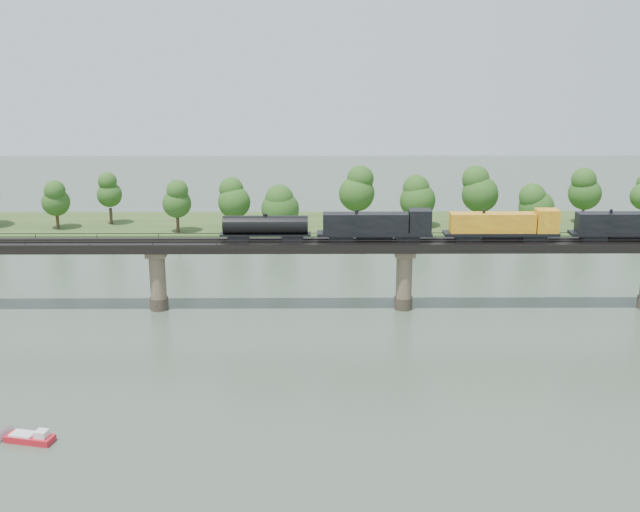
{
  "coord_description": "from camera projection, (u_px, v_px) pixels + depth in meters",
  "views": [
    {
      "loc": [
        -14.56,
        -94.3,
        43.65
      ],
      "look_at": [
        -13.68,
        30.0,
        9.0
      ],
      "focal_mm": 45.0,
      "sensor_mm": 36.0,
      "label": 1
    }
  ],
  "objects": [
    {
      "name": "motorboat",
      "position": [
        31.0,
        437.0,
        88.58
      ],
      "size": [
        5.66,
        3.08,
        1.5
      ],
      "rotation": [
        0.0,
        0.0,
        -0.23
      ],
      "color": "red",
      "rests_on": "ground"
    },
    {
      "name": "bridge_superstructure",
      "position": [
        405.0,
        239.0,
        128.38
      ],
      "size": [
        220.0,
        4.9,
        0.75
      ],
      "color": "black",
      "rests_on": "bridge"
    },
    {
      "name": "far_treeline",
      "position": [
        343.0,
        196.0,
        177.79
      ],
      "size": [
        289.06,
        17.54,
        13.6
      ],
      "color": "#382619",
      "rests_on": "far_bank"
    },
    {
      "name": "far_bank",
      "position": [
        378.0,
        226.0,
        184.31
      ],
      "size": [
        300.0,
        24.0,
        1.6
      ],
      "primitive_type": "cube",
      "color": "#31491D",
      "rests_on": "ground"
    },
    {
      "name": "ground",
      "position": [
        428.0,
        386.0,
        102.65
      ],
      "size": [
        400.0,
        400.0,
        0.0
      ],
      "primitive_type": "plane",
      "color": "#394839",
      "rests_on": "ground"
    },
    {
      "name": "bridge",
      "position": [
        404.0,
        277.0,
        130.08
      ],
      "size": [
        236.0,
        30.0,
        11.5
      ],
      "color": "#473A2D",
      "rests_on": "ground"
    },
    {
      "name": "freight_train",
      "position": [
        460.0,
        226.0,
        127.86
      ],
      "size": [
        74.37,
        2.9,
        5.12
      ],
      "color": "black",
      "rests_on": "bridge"
    }
  ]
}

